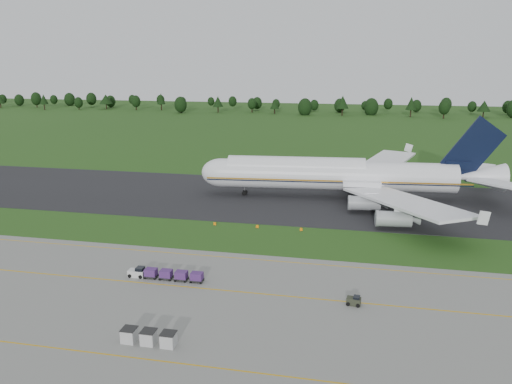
% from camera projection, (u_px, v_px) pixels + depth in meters
% --- Properties ---
extents(ground, '(600.00, 600.00, 0.00)m').
position_uv_depth(ground, '(244.00, 238.00, 91.89)').
color(ground, '#204615').
rests_on(ground, ground).
extents(apron, '(300.00, 52.00, 0.06)m').
position_uv_depth(apron, '(182.00, 333.00, 59.67)').
color(apron, slate).
rests_on(apron, ground).
extents(taxiway, '(300.00, 40.00, 0.08)m').
position_uv_depth(taxiway, '(271.00, 198.00, 118.40)').
color(taxiway, black).
rests_on(taxiway, ground).
extents(apron_markings, '(300.00, 30.20, 0.01)m').
position_uv_depth(apron_markings, '(199.00, 305.00, 66.31)').
color(apron_markings, '#C6940B').
rests_on(apron_markings, apron).
extents(tree_line, '(525.58, 23.45, 11.68)m').
position_uv_depth(tree_line, '(363.00, 105.00, 295.18)').
color(tree_line, black).
rests_on(tree_line, ground).
extents(aircraft, '(70.86, 68.73, 19.87)m').
position_uv_depth(aircraft, '(342.00, 175.00, 116.84)').
color(aircraft, white).
rests_on(aircraft, ground).
extents(baggage_train, '(11.67, 1.49, 1.43)m').
position_uv_depth(baggage_train, '(164.00, 274.00, 74.15)').
color(baggage_train, silver).
rests_on(baggage_train, apron).
extents(utility_cart, '(1.97, 1.34, 1.02)m').
position_uv_depth(utility_cart, '(354.00, 301.00, 66.33)').
color(utility_cart, '#292D1F').
rests_on(utility_cart, apron).
extents(uld_row, '(6.48, 1.68, 1.66)m').
position_uv_depth(uld_row, '(149.00, 337.00, 57.14)').
color(uld_row, '#B0B0B0').
rests_on(uld_row, apron).
extents(edge_markers, '(17.68, 0.30, 0.60)m').
position_uv_depth(edge_markers, '(257.00, 227.00, 97.03)').
color(edge_markers, orange).
rests_on(edge_markers, ground).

